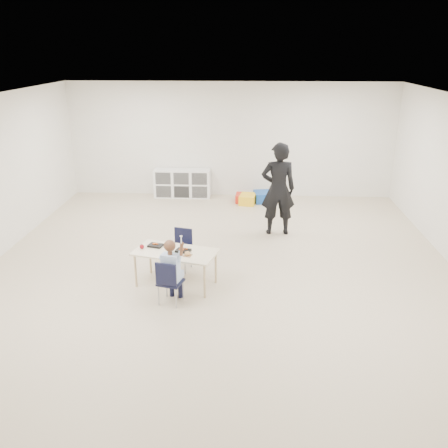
# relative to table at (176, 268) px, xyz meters

# --- Properties ---
(room) EXTENTS (9.00, 9.02, 2.80)m
(room) POSITION_rel_table_xyz_m (0.66, 0.44, 1.11)
(room) COLOR #BBAB90
(room) RESTS_ON ground
(table) EXTENTS (1.39, 0.94, 0.58)m
(table) POSITION_rel_table_xyz_m (0.00, 0.00, 0.00)
(table) COLOR beige
(table) RESTS_ON ground
(chair_near) EXTENTS (0.41, 0.39, 0.70)m
(chair_near) POSITION_rel_table_xyz_m (0.01, -0.56, 0.05)
(chair_near) COLOR black
(chair_near) RESTS_ON ground
(chair_far) EXTENTS (0.41, 0.39, 0.70)m
(chair_far) POSITION_rel_table_xyz_m (-0.01, 0.56, 0.05)
(chair_far) COLOR black
(chair_far) RESTS_ON ground
(child) EXTENTS (0.57, 0.57, 1.10)m
(child) POSITION_rel_table_xyz_m (0.01, -0.56, 0.26)
(child) COLOR #B6CCF7
(child) RESTS_ON chair_near
(lunch_tray_near) EXTENTS (0.25, 0.21, 0.03)m
(lunch_tray_near) POSITION_rel_table_xyz_m (0.12, -0.00, 0.30)
(lunch_tray_near) COLOR black
(lunch_tray_near) RESTS_ON table
(lunch_tray_far) EXTENTS (0.25, 0.21, 0.03)m
(lunch_tray_far) POSITION_rel_table_xyz_m (-0.34, 0.17, 0.30)
(lunch_tray_far) COLOR black
(lunch_tray_far) RESTS_ON table
(milk_carton) EXTENTS (0.09, 0.09, 0.10)m
(milk_carton) POSITION_rel_table_xyz_m (-0.05, -0.13, 0.34)
(milk_carton) COLOR white
(milk_carton) RESTS_ON table
(bread_roll) EXTENTS (0.09, 0.09, 0.07)m
(bread_roll) POSITION_rel_table_xyz_m (0.21, -0.15, 0.32)
(bread_roll) COLOR tan
(bread_roll) RESTS_ON table
(apple_near) EXTENTS (0.07, 0.07, 0.07)m
(apple_near) POSITION_rel_table_xyz_m (-0.10, 0.11, 0.32)
(apple_near) COLOR maroon
(apple_near) RESTS_ON table
(apple_far) EXTENTS (0.07, 0.07, 0.07)m
(apple_far) POSITION_rel_table_xyz_m (-0.54, 0.07, 0.32)
(apple_far) COLOR maroon
(apple_far) RESTS_ON table
(cubby_shelf) EXTENTS (1.40, 0.40, 0.70)m
(cubby_shelf) POSITION_rel_table_xyz_m (-0.54, 4.72, 0.06)
(cubby_shelf) COLOR white
(cubby_shelf) RESTS_ON ground
(adult) EXTENTS (0.71, 0.50, 1.86)m
(adult) POSITION_rel_table_xyz_m (1.70, 2.34, 0.63)
(adult) COLOR black
(adult) RESTS_ON ground
(bin_red) EXTENTS (0.33, 0.42, 0.20)m
(bin_red) POSITION_rel_table_xyz_m (0.97, 4.38, -0.20)
(bin_red) COLOR red
(bin_red) RESTS_ON ground
(bin_yellow) EXTENTS (0.44, 0.52, 0.23)m
(bin_yellow) POSITION_rel_table_xyz_m (1.10, 4.23, -0.18)
(bin_yellow) COLOR yellow
(bin_yellow) RESTS_ON ground
(bin_blue) EXTENTS (0.46, 0.55, 0.24)m
(bin_blue) POSITION_rel_table_xyz_m (1.46, 4.42, -0.17)
(bin_blue) COLOR #1548A3
(bin_blue) RESTS_ON ground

